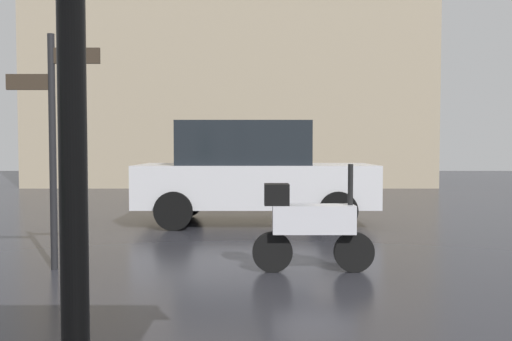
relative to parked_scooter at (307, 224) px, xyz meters
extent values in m
cylinder|color=black|center=(-1.10, -4.67, 0.80)|extent=(0.08, 0.08, 2.71)
cylinder|color=black|center=(0.51, 0.00, -0.32)|extent=(0.46, 0.09, 0.46)
cylinder|color=black|center=(-0.42, 0.00, -0.32)|extent=(0.46, 0.09, 0.46)
cube|color=silver|center=(0.05, 0.00, 0.06)|extent=(0.93, 0.32, 0.32)
cube|color=black|center=(-0.37, 0.00, 0.34)|extent=(0.28, 0.28, 0.24)
cylinder|color=black|center=(0.46, 0.00, 0.41)|extent=(0.06, 0.06, 0.55)
cube|color=silver|center=(-0.61, 3.98, 0.16)|extent=(4.34, 1.78, 0.77)
cube|color=black|center=(-0.83, 3.98, 0.94)|extent=(2.39, 1.64, 0.79)
cylinder|color=black|center=(0.80, 4.87, -0.22)|extent=(0.67, 0.18, 0.67)
cylinder|color=black|center=(0.80, 3.09, -0.22)|extent=(0.67, 0.18, 0.67)
cylinder|color=black|center=(-2.02, 4.87, -0.22)|extent=(0.67, 0.18, 0.67)
cylinder|color=black|center=(-2.02, 3.09, -0.22)|extent=(0.67, 0.18, 0.67)
cylinder|color=black|center=(-2.96, 0.14, 0.81)|extent=(0.08, 0.08, 2.73)
cube|color=#33281E|center=(-2.68, 0.14, 1.92)|extent=(0.56, 0.04, 0.18)
cube|color=#33281E|center=(-3.22, 0.14, 1.62)|extent=(0.52, 0.04, 0.18)
camera|label=1|loc=(-0.61, -6.11, 0.87)|focal=37.93mm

